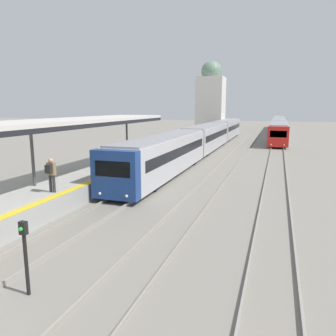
{
  "coord_description": "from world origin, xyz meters",
  "views": [
    {
      "loc": [
        7.87,
        -3.33,
        5.04
      ],
      "look_at": [
        2.0,
        14.28,
        1.57
      ],
      "focal_mm": 35.0,
      "sensor_mm": 36.0,
      "label": 1
    }
  ],
  "objects_px": {
    "train_near": "(207,136)",
    "train_far": "(278,126)",
    "person_on_platform": "(51,172)",
    "signal_post_near": "(25,251)"
  },
  "relations": [
    {
      "from": "train_near",
      "to": "train_far",
      "type": "relative_size",
      "value": 1.0
    },
    {
      "from": "person_on_platform",
      "to": "train_near",
      "type": "height_order",
      "value": "train_near"
    },
    {
      "from": "train_near",
      "to": "signal_post_near",
      "type": "bearing_deg",
      "value": -86.93
    },
    {
      "from": "train_near",
      "to": "signal_post_near",
      "type": "height_order",
      "value": "train_near"
    },
    {
      "from": "train_far",
      "to": "signal_post_near",
      "type": "distance_m",
      "value": 58.29
    },
    {
      "from": "person_on_platform",
      "to": "train_far",
      "type": "xyz_separation_m",
      "value": [
        10.26,
        51.72,
        -0.37
      ]
    },
    {
      "from": "signal_post_near",
      "to": "train_far",
      "type": "bearing_deg",
      "value": 83.8
    },
    {
      "from": "person_on_platform",
      "to": "train_far",
      "type": "height_order",
      "value": "train_far"
    },
    {
      "from": "train_near",
      "to": "train_far",
      "type": "bearing_deg",
      "value": 73.24
    },
    {
      "from": "train_far",
      "to": "signal_post_near",
      "type": "relative_size",
      "value": 22.17
    }
  ]
}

